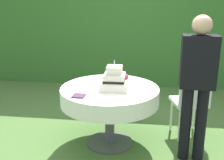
{
  "coord_description": "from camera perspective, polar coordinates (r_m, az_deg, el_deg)",
  "views": [
    {
      "loc": [
        0.43,
        -3.09,
        1.77
      ],
      "look_at": [
        0.03,
        -0.02,
        0.83
      ],
      "focal_mm": 44.48,
      "sensor_mm": 36.0,
      "label": 1
    }
  ],
  "objects": [
    {
      "name": "ground_plane",
      "position": [
        3.59,
        -0.46,
        -12.75
      ],
      "size": [
        20.0,
        20.0,
        0.0
      ],
      "primitive_type": "plane",
      "color": "#476B33"
    },
    {
      "name": "serving_plate_near",
      "position": [
        3.5,
        5.3,
        -0.4
      ],
      "size": [
        0.11,
        0.11,
        0.01
      ],
      "primitive_type": "cylinder",
      "color": "white",
      "rests_on": "cake_table"
    },
    {
      "name": "wedding_cake",
      "position": [
        3.22,
        0.55,
        -0.07
      ],
      "size": [
        0.33,
        0.33,
        0.34
      ],
      "color": "silver",
      "rests_on": "cake_table"
    },
    {
      "name": "foliage_hedge",
      "position": [
        5.79,
        3.21,
        11.98
      ],
      "size": [
        6.64,
        0.58,
        2.57
      ],
      "primitive_type": "cube",
      "color": "#336628",
      "rests_on": "ground_plane"
    },
    {
      "name": "cake_table",
      "position": [
        3.32,
        -0.48,
        -3.35
      ],
      "size": [
        1.17,
        1.17,
        0.73
      ],
      "color": "#4C4C51",
      "rests_on": "ground_plane"
    },
    {
      "name": "napkin_stack",
      "position": [
        3.02,
        -6.84,
        -3.23
      ],
      "size": [
        0.14,
        0.14,
        0.01
      ],
      "primitive_type": "cube",
      "rotation": [
        0.0,
        0.0,
        -0.05
      ],
      "color": "#4C2D47",
      "rests_on": "cake_table"
    },
    {
      "name": "serving_plate_far",
      "position": [
        3.53,
        -4.88,
        -0.23
      ],
      "size": [
        0.14,
        0.14,
        0.01
      ],
      "primitive_type": "cylinder",
      "color": "white",
      "rests_on": "cake_table"
    },
    {
      "name": "garden_chair",
      "position": [
        3.61,
        16.01,
        -3.77
      ],
      "size": [
        0.49,
        0.49,
        0.89
      ],
      "color": "white",
      "rests_on": "ground_plane"
    },
    {
      "name": "serving_plate_left",
      "position": [
        3.23,
        -6.04,
        -1.9
      ],
      "size": [
        0.12,
        0.12,
        0.01
      ],
      "primitive_type": "cylinder",
      "color": "white",
      "rests_on": "cake_table"
    },
    {
      "name": "standing_person",
      "position": [
        3.03,
        17.09,
        -0.06
      ],
      "size": [
        0.37,
        0.21,
        1.6
      ],
      "color": "black",
      "rests_on": "ground_plane"
    }
  ]
}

